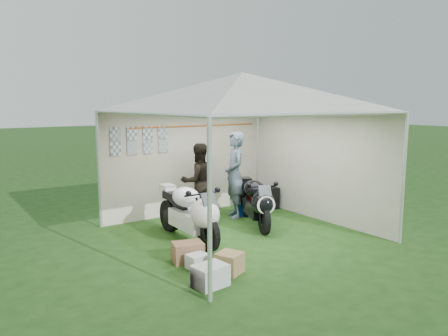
{
  "coord_description": "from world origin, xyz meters",
  "views": [
    {
      "loc": [
        -4.8,
        -6.34,
        2.47
      ],
      "look_at": [
        -0.16,
        0.35,
        1.24
      ],
      "focal_mm": 35.0,
      "sensor_mm": 36.0,
      "label": 1
    }
  ],
  "objects_px": {
    "paddock_stand": "(245,209)",
    "person_dark_jacket": "(198,181)",
    "crate_2": "(197,261)",
    "canopy_tent": "(241,96)",
    "person_blue_jacket": "(235,175)",
    "crate_3": "(188,252)",
    "motorcycle_black": "(256,201)",
    "crate_1": "(229,263)",
    "equipment_box": "(266,198)",
    "crate_0": "(210,276)",
    "motorcycle_white": "(190,211)"
  },
  "relations": [
    {
      "from": "person_dark_jacket",
      "to": "crate_3",
      "type": "distance_m",
      "value": 2.64
    },
    {
      "from": "person_dark_jacket",
      "to": "person_blue_jacket",
      "type": "height_order",
      "value": "person_blue_jacket"
    },
    {
      "from": "person_dark_jacket",
      "to": "person_blue_jacket",
      "type": "xyz_separation_m",
      "value": [
        0.71,
        -0.33,
        0.12
      ]
    },
    {
      "from": "paddock_stand",
      "to": "equipment_box",
      "type": "xyz_separation_m",
      "value": [
        0.78,
        0.23,
        0.12
      ]
    },
    {
      "from": "person_dark_jacket",
      "to": "crate_3",
      "type": "xyz_separation_m",
      "value": [
        -1.48,
        -2.09,
        -0.66
      ]
    },
    {
      "from": "crate_2",
      "to": "motorcycle_black",
      "type": "bearing_deg",
      "value": 30.3
    },
    {
      "from": "paddock_stand",
      "to": "person_dark_jacket",
      "type": "relative_size",
      "value": 0.22
    },
    {
      "from": "canopy_tent",
      "to": "paddock_stand",
      "type": "xyz_separation_m",
      "value": [
        0.92,
        1.05,
        -2.44
      ]
    },
    {
      "from": "person_blue_jacket",
      "to": "crate_1",
      "type": "height_order",
      "value": "person_blue_jacket"
    },
    {
      "from": "motorcycle_black",
      "to": "crate_1",
      "type": "bearing_deg",
      "value": -114.63
    },
    {
      "from": "motorcycle_black",
      "to": "crate_1",
      "type": "height_order",
      "value": "motorcycle_black"
    },
    {
      "from": "person_dark_jacket",
      "to": "crate_3",
      "type": "bearing_deg",
      "value": 62.8
    },
    {
      "from": "equipment_box",
      "to": "crate_0",
      "type": "bearing_deg",
      "value": -139.7
    },
    {
      "from": "crate_1",
      "to": "person_blue_jacket",
      "type": "bearing_deg",
      "value": 52.44
    },
    {
      "from": "person_blue_jacket",
      "to": "crate_3",
      "type": "relative_size",
      "value": 4.0
    },
    {
      "from": "motorcycle_white",
      "to": "crate_0",
      "type": "distance_m",
      "value": 1.99
    },
    {
      "from": "motorcycle_black",
      "to": "paddock_stand",
      "type": "distance_m",
      "value": 0.95
    },
    {
      "from": "person_dark_jacket",
      "to": "crate_1",
      "type": "height_order",
      "value": "person_dark_jacket"
    },
    {
      "from": "motorcycle_white",
      "to": "person_blue_jacket",
      "type": "relative_size",
      "value": 1.09
    },
    {
      "from": "person_blue_jacket",
      "to": "crate_1",
      "type": "relative_size",
      "value": 5.49
    },
    {
      "from": "crate_1",
      "to": "paddock_stand",
      "type": "bearing_deg",
      "value": 48.46
    },
    {
      "from": "canopy_tent",
      "to": "person_dark_jacket",
      "type": "bearing_deg",
      "value": 92.54
    },
    {
      "from": "motorcycle_black",
      "to": "equipment_box",
      "type": "height_order",
      "value": "motorcycle_black"
    },
    {
      "from": "person_dark_jacket",
      "to": "crate_1",
      "type": "relative_size",
      "value": 4.8
    },
    {
      "from": "crate_1",
      "to": "crate_2",
      "type": "relative_size",
      "value": 1.15
    },
    {
      "from": "crate_3",
      "to": "crate_2",
      "type": "bearing_deg",
      "value": -93.21
    },
    {
      "from": "motorcycle_white",
      "to": "crate_0",
      "type": "relative_size",
      "value": 4.56
    },
    {
      "from": "person_dark_jacket",
      "to": "person_blue_jacket",
      "type": "relative_size",
      "value": 0.87
    },
    {
      "from": "equipment_box",
      "to": "crate_1",
      "type": "bearing_deg",
      "value": -137.73
    },
    {
      "from": "person_dark_jacket",
      "to": "crate_2",
      "type": "xyz_separation_m",
      "value": [
        -1.49,
        -2.4,
        -0.7
      ]
    },
    {
      "from": "equipment_box",
      "to": "crate_0",
      "type": "distance_m",
      "value": 4.52
    },
    {
      "from": "person_dark_jacket",
      "to": "motorcycle_black",
      "type": "bearing_deg",
      "value": 127.14
    },
    {
      "from": "motorcycle_white",
      "to": "motorcycle_black",
      "type": "relative_size",
      "value": 1.12
    },
    {
      "from": "canopy_tent",
      "to": "paddock_stand",
      "type": "distance_m",
      "value": 2.81
    },
    {
      "from": "motorcycle_white",
      "to": "equipment_box",
      "type": "xyz_separation_m",
      "value": [
        2.7,
        1.13,
        -0.3
      ]
    },
    {
      "from": "crate_2",
      "to": "person_dark_jacket",
      "type": "bearing_deg",
      "value": 58.1
    },
    {
      "from": "person_blue_jacket",
      "to": "motorcycle_black",
      "type": "bearing_deg",
      "value": 16.16
    },
    {
      "from": "person_dark_jacket",
      "to": "crate_1",
      "type": "distance_m",
      "value": 3.14
    },
    {
      "from": "paddock_stand",
      "to": "person_blue_jacket",
      "type": "relative_size",
      "value": 0.19
    },
    {
      "from": "motorcycle_black",
      "to": "equipment_box",
      "type": "distance_m",
      "value": 1.54
    },
    {
      "from": "person_blue_jacket",
      "to": "crate_0",
      "type": "relative_size",
      "value": 4.18
    },
    {
      "from": "motorcycle_black",
      "to": "person_dark_jacket",
      "type": "height_order",
      "value": "person_dark_jacket"
    },
    {
      "from": "person_dark_jacket",
      "to": "equipment_box",
      "type": "distance_m",
      "value": 1.85
    },
    {
      "from": "person_blue_jacket",
      "to": "canopy_tent",
      "type": "bearing_deg",
      "value": -10.07
    },
    {
      "from": "person_dark_jacket",
      "to": "crate_2",
      "type": "height_order",
      "value": "person_dark_jacket"
    },
    {
      "from": "crate_0",
      "to": "crate_3",
      "type": "xyz_separation_m",
      "value": [
        0.21,
        0.97,
        0.01
      ]
    },
    {
      "from": "person_dark_jacket",
      "to": "equipment_box",
      "type": "xyz_separation_m",
      "value": [
        1.76,
        -0.13,
        -0.56
      ]
    },
    {
      "from": "canopy_tent",
      "to": "motorcycle_black",
      "type": "xyz_separation_m",
      "value": [
        0.58,
        0.25,
        -2.05
      ]
    },
    {
      "from": "canopy_tent",
      "to": "equipment_box",
      "type": "relative_size",
      "value": 11.21
    },
    {
      "from": "person_blue_jacket",
      "to": "equipment_box",
      "type": "xyz_separation_m",
      "value": [
        1.05,
        0.2,
        -0.67
      ]
    }
  ]
}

